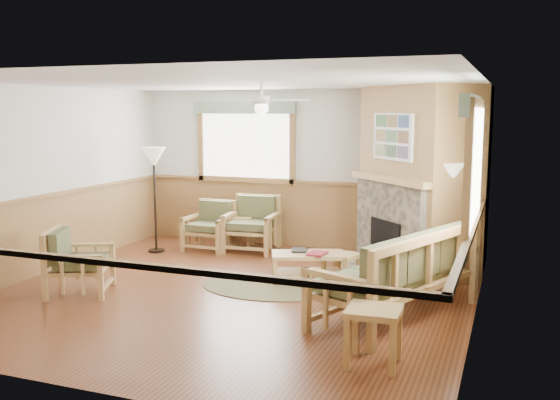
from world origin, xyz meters
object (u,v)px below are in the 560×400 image
(sofa, at_px, (396,274))
(coffee_table, at_px, (308,267))
(floor_lamp_left, at_px, (155,200))
(floor_lamp_right, at_px, (448,224))
(armchair_left, at_px, (80,261))
(end_table_sofa, at_px, (373,337))
(footstool, at_px, (341,267))
(end_table_chairs, at_px, (239,232))
(armchair_back_right, at_px, (252,224))
(armchair_back_left, at_px, (209,226))

(sofa, distance_m, coffee_table, 1.82)
(floor_lamp_left, bearing_deg, floor_lamp_right, -4.36)
(armchair_left, relative_size, floor_lamp_right, 0.50)
(end_table_sofa, xyz_separation_m, floor_lamp_right, (0.35, 2.99, 0.56))
(footstool, distance_m, floor_lamp_right, 1.56)
(end_table_chairs, relative_size, footstool, 1.25)
(end_table_chairs, bearing_deg, floor_lamp_left, -145.27)
(end_table_sofa, xyz_separation_m, footstool, (-1.05, 2.72, -0.09))
(armchair_left, xyz_separation_m, floor_lamp_right, (4.40, 2.06, 0.42))
(floor_lamp_left, bearing_deg, armchair_left, -81.31)
(armchair_left, height_order, end_table_sofa, armchair_left)
(end_table_chairs, bearing_deg, armchair_back_right, -30.40)
(armchair_left, bearing_deg, floor_lamp_right, -88.32)
(armchair_back_right, bearing_deg, coffee_table, -49.46)
(armchair_back_left, relative_size, armchair_back_right, 0.89)
(floor_lamp_left, xyz_separation_m, floor_lamp_right, (4.77, -0.36, -0.04))
(coffee_table, bearing_deg, floor_lamp_left, 141.40)
(floor_lamp_right, bearing_deg, armchair_back_right, 163.36)
(floor_lamp_left, bearing_deg, footstool, -10.68)
(sofa, height_order, armchair_back_left, sofa)
(armchair_back_left, relative_size, armchair_left, 0.97)
(armchair_back_right, xyz_separation_m, footstool, (1.89, -1.26, -0.27))
(coffee_table, height_order, floor_lamp_left, floor_lamp_left)
(armchair_left, bearing_deg, footstool, -82.65)
(coffee_table, height_order, end_table_sofa, end_table_sofa)
(end_table_sofa, bearing_deg, coffee_table, 120.15)
(floor_lamp_right, bearing_deg, sofa, -104.45)
(armchair_left, height_order, floor_lamp_right, floor_lamp_right)
(armchair_back_left, distance_m, floor_lamp_right, 4.11)
(coffee_table, xyz_separation_m, end_table_chairs, (-1.79, 1.63, 0.07))
(sofa, bearing_deg, end_table_chairs, -107.85)
(armchair_back_left, distance_m, end_table_chairs, 0.54)
(coffee_table, relative_size, end_table_sofa, 1.81)
(footstool, bearing_deg, floor_lamp_right, 11.05)
(armchair_back_left, bearing_deg, floor_lamp_right, -11.03)
(sofa, height_order, floor_lamp_left, floor_lamp_left)
(sofa, bearing_deg, armchair_left, -60.33)
(armchair_left, relative_size, end_table_chairs, 1.55)
(end_table_sofa, height_order, footstool, end_table_sofa)
(armchair_left, xyz_separation_m, floor_lamp_left, (-0.37, 2.42, 0.46))
(sofa, bearing_deg, floor_lamp_right, -171.89)
(sofa, height_order, armchair_back_right, sofa)
(coffee_table, height_order, floor_lamp_right, floor_lamp_right)
(sofa, xyz_separation_m, armchair_back_right, (-2.89, 2.54, -0.06))
(armchair_back_right, bearing_deg, floor_lamp_right, -21.56)
(armchair_back_left, bearing_deg, end_table_chairs, 40.96)
(floor_lamp_left, height_order, floor_lamp_right, floor_lamp_left)
(armchair_back_right, relative_size, end_table_chairs, 1.68)
(armchair_left, relative_size, floor_lamp_left, 0.48)
(end_table_sofa, height_order, floor_lamp_left, floor_lamp_left)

